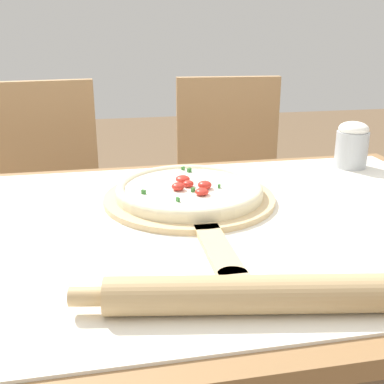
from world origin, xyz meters
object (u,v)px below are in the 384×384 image
(rolling_pin, at_px, (252,294))
(flour_cup, at_px, (352,144))
(chair_right, at_px, (231,184))
(pizza_peel, at_px, (191,201))
(pizza, at_px, (189,190))
(chair_left, at_px, (46,196))

(rolling_pin, bearing_deg, flour_cup, 52.30)
(chair_right, xyz_separation_m, flour_cup, (0.19, -0.50, 0.26))
(pizza_peel, relative_size, rolling_pin, 1.17)
(flour_cup, bearing_deg, pizza, -159.83)
(pizza, bearing_deg, flour_cup, 20.17)
(pizza_peel, bearing_deg, chair_right, 67.71)
(pizza_peel, height_order, flour_cup, flour_cup)
(rolling_pin, relative_size, chair_right, 0.53)
(pizza_peel, xyz_separation_m, pizza, (0.00, 0.02, 0.02))
(chair_left, bearing_deg, pizza, -66.10)
(chair_left, bearing_deg, chair_right, -5.37)
(pizza_peel, relative_size, pizza, 1.77)
(pizza, bearing_deg, pizza_peel, -90.09)
(pizza_peel, height_order, pizza, pizza)
(chair_right, distance_m, flour_cup, 0.59)
(pizza, distance_m, chair_left, 0.80)
(chair_left, relative_size, chair_right, 1.00)
(chair_left, bearing_deg, pizza_peel, -66.85)
(rolling_pin, bearing_deg, pizza_peel, 90.31)
(pizza_peel, xyz_separation_m, chair_left, (-0.37, 0.69, -0.21))
(chair_right, bearing_deg, flour_cup, -64.54)
(rolling_pin, distance_m, chair_right, 1.16)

